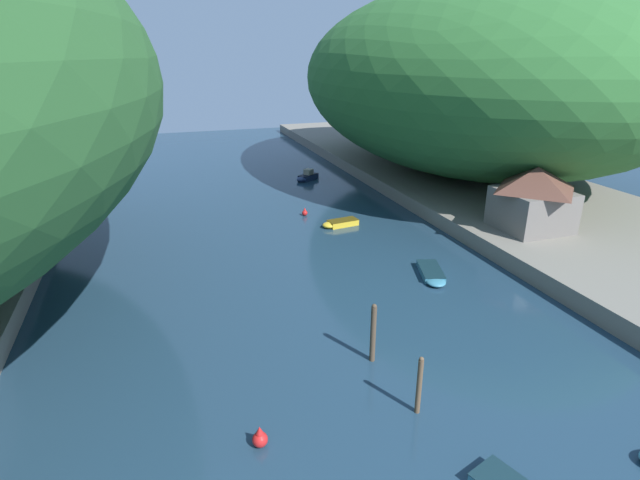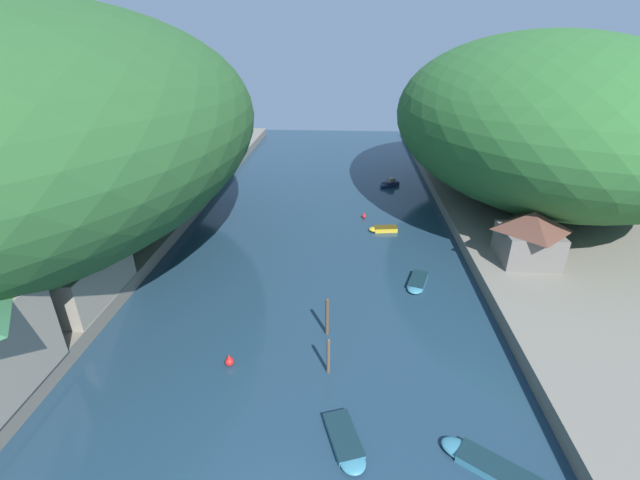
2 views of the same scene
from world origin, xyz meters
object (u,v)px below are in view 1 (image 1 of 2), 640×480
right_bank_cottage (534,197)px  boat_far_right_bank (339,223)px  boat_red_skiff (432,274)px  channel_buoy_far (305,213)px  channel_buoy_near (260,438)px  boat_white_cruiser (307,177)px

right_bank_cottage → boat_far_right_bank: size_ratio=1.59×
boat_red_skiff → boat_far_right_bank: bearing=-60.4°
right_bank_cottage → channel_buoy_far: size_ratio=6.95×
channel_buoy_near → boat_white_cruiser: bearing=70.4°
right_bank_cottage → boat_red_skiff: size_ratio=1.30×
right_bank_cottage → boat_red_skiff: (-10.95, -3.31, -3.79)m
right_bank_cottage → channel_buoy_far: 20.55m
boat_far_right_bank → boat_white_cruiser: bearing=-14.8°
channel_buoy_near → boat_red_skiff: bearing=38.4°
boat_red_skiff → boat_white_cruiser: 29.47m
boat_white_cruiser → channel_buoy_far: bearing=126.0°
right_bank_cottage → channel_buoy_near: bearing=-149.6°
boat_white_cruiser → channel_buoy_near: size_ratio=3.49×
boat_red_skiff → boat_white_cruiser: bearing=-71.3°
boat_red_skiff → boat_white_cruiser: size_ratio=1.27×
boat_white_cruiser → channel_buoy_far: (-4.26, -13.22, -0.09)m
channel_buoy_near → boat_far_right_bank: bearing=62.6°
boat_red_skiff → channel_buoy_far: bearing=-56.2°
boat_white_cruiser → channel_buoy_near: boat_white_cruiser is taller
right_bank_cottage → channel_buoy_near: size_ratio=5.77×
boat_white_cruiser → channel_buoy_near: bearing=124.2°
boat_far_right_bank → channel_buoy_far: 4.43m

